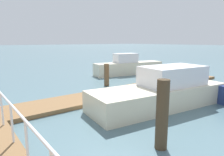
# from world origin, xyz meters

# --- Properties ---
(ground_plane) EXTENTS (300.00, 300.00, 0.00)m
(ground_plane) POSITION_xyz_m (0.00, 20.00, 0.00)
(ground_plane) COLOR slate
(floating_dock) EXTENTS (15.84, 2.00, 0.18)m
(floating_dock) POSITION_xyz_m (4.42, 11.66, 0.09)
(floating_dock) COLOR olive
(floating_dock) RESTS_ON ground_plane
(boardwalk_railing) EXTENTS (0.06, 29.39, 1.08)m
(boardwalk_railing) POSITION_xyz_m (-3.15, 9.04, 1.22)
(boardwalk_railing) COLOR white
(boardwalk_railing) RESTS_ON boardwalk
(dock_piling_0) EXTENTS (0.34, 0.34, 1.50)m
(dock_piling_0) POSITION_xyz_m (3.85, 13.85, 0.75)
(dock_piling_0) COLOR brown
(dock_piling_0) RESTS_ON ground_plane
(dock_piling_1) EXTENTS (0.35, 0.35, 2.00)m
(dock_piling_1) POSITION_xyz_m (0.25, 6.25, 1.00)
(dock_piling_1) COLOR #473826
(dock_piling_1) RESTS_ON ground_plane
(moored_boat_0) EXTENTS (7.00, 2.99, 1.85)m
(moored_boat_0) POSITION_xyz_m (3.36, 8.70, 0.71)
(moored_boat_0) COLOR beige
(moored_boat_0) RESTS_ON ground_plane
(moored_boat_2) EXTENTS (6.66, 2.62, 1.92)m
(moored_boat_2) POSITION_xyz_m (8.28, 16.58, 0.70)
(moored_boat_2) COLOR beige
(moored_boat_2) RESTS_ON ground_plane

